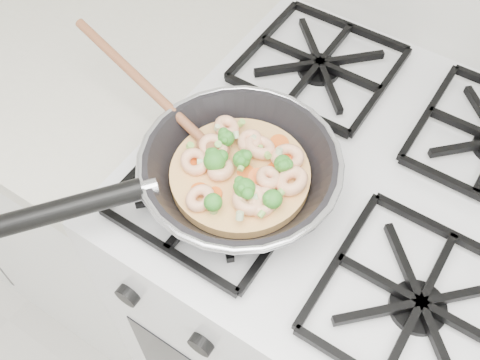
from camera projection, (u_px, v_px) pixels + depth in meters
The scene contains 3 objects.
stove at pixel (322, 295), 1.15m from camera, with size 0.60×0.60×0.92m.
counter_left at pixel (49, 137), 1.41m from camera, with size 1.00×0.60×0.90m.
skillet at pixel (236, 170), 0.72m from camera, with size 0.46×0.39×0.10m.
Camera 1 is at (0.11, 1.22, 1.54)m, focal length 40.86 mm.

